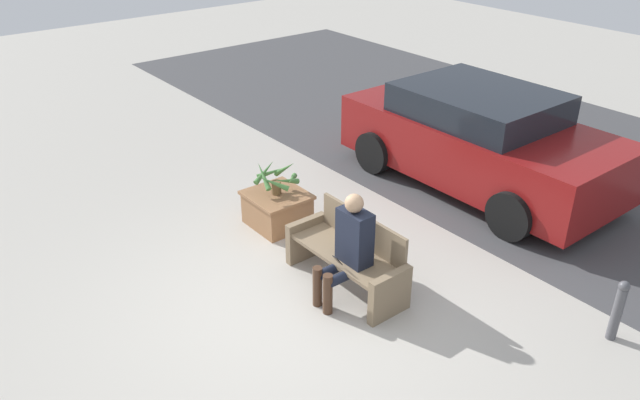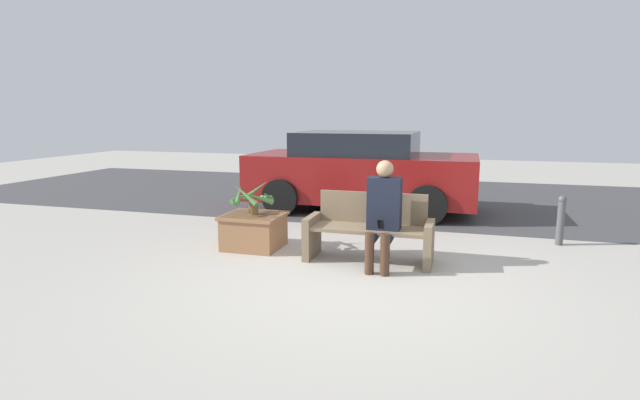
# 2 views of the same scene
# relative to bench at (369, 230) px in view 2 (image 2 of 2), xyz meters

# --- Properties ---
(ground_plane) EXTENTS (30.00, 30.00, 0.00)m
(ground_plane) POSITION_rel_bench_xyz_m (-0.01, -0.79, -0.37)
(ground_plane) COLOR #ADA89E
(road_surface) EXTENTS (20.00, 6.00, 0.01)m
(road_surface) POSITION_rel_bench_xyz_m (-0.01, 4.75, -0.37)
(road_surface) COLOR #424244
(road_surface) RESTS_ON ground_plane
(bench) EXTENTS (1.51, 0.54, 0.81)m
(bench) POSITION_rel_bench_xyz_m (0.00, 0.00, 0.00)
(bench) COLOR #7A664C
(bench) RESTS_ON ground_plane
(person_seated) EXTENTS (0.38, 0.59, 1.23)m
(person_seated) POSITION_rel_bench_xyz_m (0.19, -0.18, 0.28)
(person_seated) COLOR black
(person_seated) RESTS_ON ground_plane
(planter_box) EXTENTS (0.75, 0.71, 0.45)m
(planter_box) POSITION_rel_bench_xyz_m (-1.57, 0.13, -0.13)
(planter_box) COLOR #936642
(planter_box) RESTS_ON ground_plane
(potted_plant) EXTENTS (0.61, 0.62, 0.45)m
(potted_plant) POSITION_rel_bench_xyz_m (-1.56, 0.13, 0.31)
(potted_plant) COLOR brown
(potted_plant) RESTS_ON planter_box
(parked_car) EXTENTS (4.03, 1.98, 1.43)m
(parked_car) POSITION_rel_bench_xyz_m (-0.76, 3.10, 0.34)
(parked_car) COLOR maroon
(parked_car) RESTS_ON ground_plane
(bollard_post) EXTENTS (0.11, 0.11, 0.68)m
(bollard_post) POSITION_rel_bench_xyz_m (2.33, 1.43, -0.02)
(bollard_post) COLOR #4C4C51
(bollard_post) RESTS_ON ground_plane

